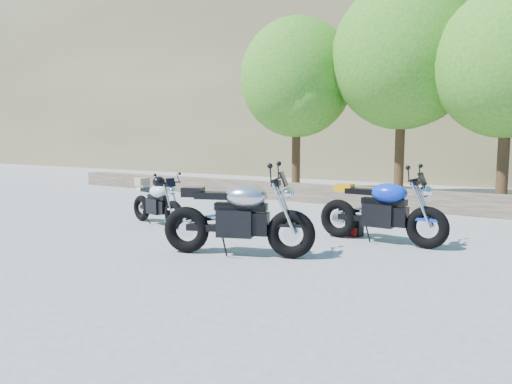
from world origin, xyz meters
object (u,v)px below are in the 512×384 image
white_bike (156,201)px  backpack (354,226)px  silver_bike (238,218)px  blue_bike (382,211)px

white_bike → backpack: 3.99m
white_bike → backpack: bearing=30.1°
silver_bike → backpack: silver_bike is taller
white_bike → backpack: (3.78, 1.23, -0.31)m
blue_bike → backpack: bearing=154.4°
silver_bike → blue_bike: size_ratio=1.00×
backpack → blue_bike: bearing=-21.1°
white_bike → backpack: size_ratio=4.72×
silver_bike → white_bike: silver_bike is taller
white_bike → blue_bike: blue_bike is taller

